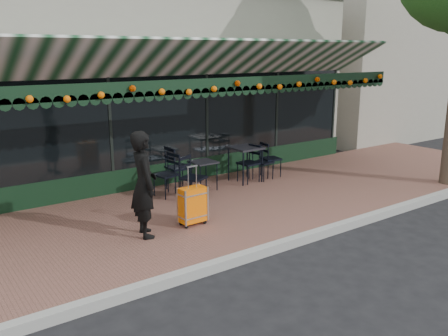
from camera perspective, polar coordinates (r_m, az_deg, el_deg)
ground at (r=7.79m, az=5.71°, el=-9.80°), size 80.00×80.00×0.00m
sidewalk at (r=9.25m, az=-2.50°, el=-5.35°), size 18.00×4.00×0.15m
curb at (r=7.70m, az=6.12°, el=-9.48°), size 18.00×0.16×0.15m
restaurant_building at (r=14.01m, az=-15.97°, el=9.91°), size 12.00×9.60×4.50m
neighbor_building_right at (r=22.21m, az=17.85°, el=11.40°), size 12.00×8.00×4.80m
woman at (r=7.77m, az=-9.62°, el=-1.95°), size 0.54×0.71×1.75m
suitcase at (r=8.31m, az=-3.79°, el=-4.50°), size 0.47×0.27×1.06m
cafe_table_a at (r=10.96m, az=2.59°, el=2.14°), size 0.67×0.67×0.82m
cafe_table_b at (r=10.32m, az=-2.53°, el=0.47°), size 0.52×0.52×0.64m
chair_a_left at (r=10.97m, az=2.97°, el=0.53°), size 0.46×0.46×0.87m
chair_a_right at (r=11.51m, az=5.66°, el=1.08°), size 0.50×0.50×0.86m
chair_a_front at (r=11.21m, az=4.72°, el=0.66°), size 0.48×0.48×0.82m
chair_b_left at (r=9.95m, az=-6.94°, el=-0.86°), size 0.52×0.52×0.91m
chair_b_right at (r=10.36m, az=-5.47°, el=0.01°), size 0.51×0.51×0.99m
chair_b_front at (r=9.63m, az=-3.68°, el=-1.24°), size 0.61×0.61×0.92m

